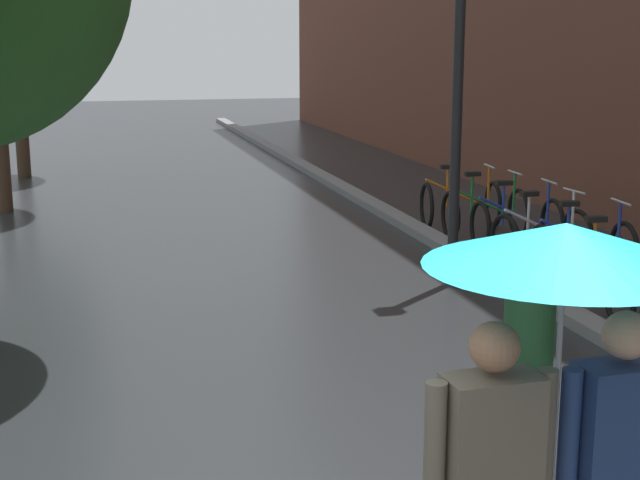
% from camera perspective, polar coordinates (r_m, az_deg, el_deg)
% --- Properties ---
extents(kerb_strip, '(0.30, 36.00, 0.12)m').
position_cam_1_polar(kerb_strip, '(14.42, 4.47, 1.57)').
color(kerb_strip, slate).
rests_on(kerb_strip, ground).
extents(parked_bicycle_2, '(1.15, 0.82, 0.96)m').
position_cam_1_polar(parked_bicycle_2, '(10.17, 17.70, -1.77)').
color(parked_bicycle_2, black).
rests_on(parked_bicycle_2, ground).
extents(parked_bicycle_3, '(1.14, 0.80, 0.96)m').
position_cam_1_polar(parked_bicycle_3, '(11.02, 16.10, -0.60)').
color(parked_bicycle_3, black).
rests_on(parked_bicycle_3, ground).
extents(parked_bicycle_4, '(1.12, 0.77, 0.96)m').
position_cam_1_polar(parked_bicycle_4, '(11.60, 13.67, 0.18)').
color(parked_bicycle_4, black).
rests_on(parked_bicycle_4, ground).
extents(parked_bicycle_5, '(1.12, 0.77, 0.96)m').
position_cam_1_polar(parked_bicycle_5, '(12.37, 12.18, 1.00)').
color(parked_bicycle_5, black).
rests_on(parked_bicycle_5, ground).
extents(parked_bicycle_6, '(1.11, 0.76, 0.96)m').
position_cam_1_polar(parked_bicycle_6, '(13.10, 10.25, 1.71)').
color(parked_bicycle_6, black).
rests_on(parked_bicycle_6, ground).
extents(parked_bicycle_7, '(1.16, 0.83, 0.96)m').
position_cam_1_polar(parked_bicycle_7, '(13.74, 8.74, 2.26)').
color(parked_bicycle_7, black).
rests_on(parked_bicycle_7, ground).
extents(couple_under_umbrella, '(1.21, 1.17, 2.04)m').
position_cam_1_polar(couple_under_umbrella, '(3.98, 14.68, -8.28)').
color(couple_under_umbrella, black).
rests_on(couple_under_umbrella, ground).
extents(street_lamp_post, '(0.24, 0.24, 3.91)m').
position_cam_1_polar(street_lamp_post, '(10.34, 8.61, 9.76)').
color(street_lamp_post, black).
rests_on(street_lamp_post, ground).
extents(litter_bin, '(0.44, 0.44, 0.85)m').
position_cam_1_polar(litter_bin, '(8.06, 12.97, -4.79)').
color(litter_bin, '#1E4C28').
rests_on(litter_bin, ground).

